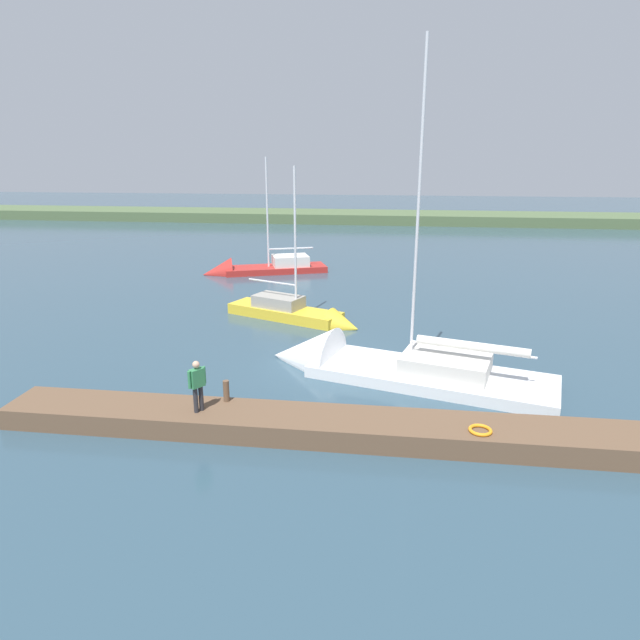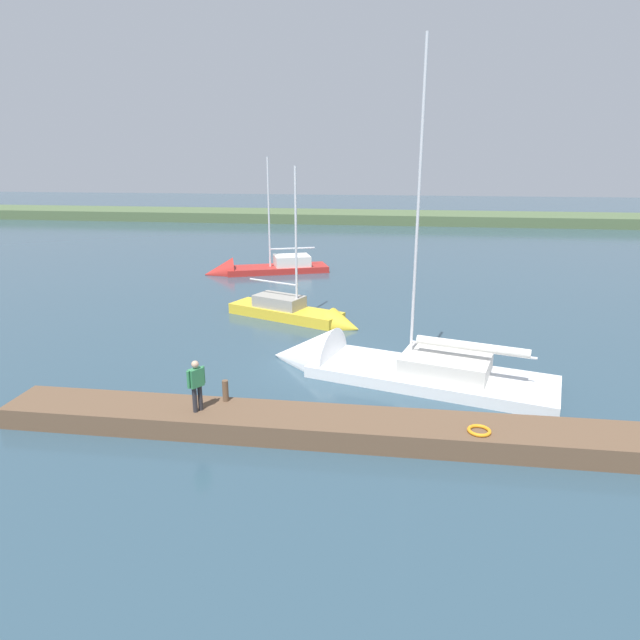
% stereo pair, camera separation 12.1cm
% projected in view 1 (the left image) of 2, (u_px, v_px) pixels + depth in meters
% --- Properties ---
extents(ground_plane, '(200.00, 200.00, 0.00)m').
position_uv_depth(ground_plane, '(334.00, 367.00, 21.53)').
color(ground_plane, '#2D4756').
extents(far_shoreline, '(180.00, 8.00, 2.40)m').
position_uv_depth(far_shoreline, '(375.00, 222.00, 69.13)').
color(far_shoreline, '#4C603D').
rests_on(far_shoreline, ground_plane).
extents(dock_pier, '(19.20, 1.85, 0.65)m').
position_uv_depth(dock_pier, '(314.00, 426.00, 16.18)').
color(dock_pier, brown).
rests_on(dock_pier, ground_plane).
extents(mooring_post_near, '(0.19, 0.19, 0.69)m').
position_uv_depth(mooring_post_near, '(226.00, 391.00, 16.95)').
color(mooring_post_near, brown).
rests_on(mooring_post_near, dock_pier).
extents(life_ring_buoy, '(0.66, 0.66, 0.10)m').
position_uv_depth(life_ring_buoy, '(480.00, 430.00, 15.13)').
color(life_ring_buoy, orange).
rests_on(life_ring_buoy, dock_pier).
extents(sailboat_inner_slip, '(7.40, 4.39, 8.37)m').
position_uv_depth(sailboat_inner_slip, '(299.00, 317.00, 27.62)').
color(sailboat_inner_slip, gold).
rests_on(sailboat_inner_slip, ground_plane).
extents(sailboat_far_left, '(11.36, 5.87, 13.18)m').
position_uv_depth(sailboat_far_left, '(366.00, 367.00, 21.03)').
color(sailboat_far_left, white).
rests_on(sailboat_far_left, ground_plane).
extents(sailboat_far_right, '(8.99, 5.12, 9.07)m').
position_uv_depth(sailboat_far_right, '(256.00, 271.00, 38.81)').
color(sailboat_far_right, '#B22823').
rests_on(sailboat_far_right, ground_plane).
extents(person_on_dock, '(0.43, 0.53, 1.62)m').
position_uv_depth(person_on_dock, '(197.00, 383.00, 16.10)').
color(person_on_dock, '#28282D').
rests_on(person_on_dock, dock_pier).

